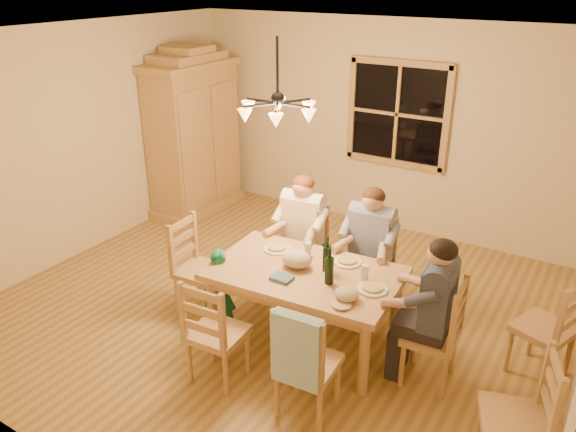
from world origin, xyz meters
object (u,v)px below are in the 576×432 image
Objects in this scene: chandelier at (278,109)px; chair_far_left at (302,267)px; adult_plaid_man at (371,236)px; wine_bottle_a at (327,254)px; child at (220,293)px; wine_bottle_b at (329,266)px; armoire at (194,138)px; chair_end_left at (201,284)px; adult_slate_man at (436,295)px; chair_end_right at (429,350)px; adult_woman at (302,221)px; chair_near_left at (218,348)px; chair_far_right at (367,284)px; chair_near_right at (308,379)px; chair_spare_back at (541,344)px; dining_table at (305,281)px.

chandelier reaches higher than chair_far_left.
wine_bottle_a is at bearing 77.36° from adult_plaid_man.
adult_plaid_man is (0.78, 0.44, -1.24)m from chandelier.
wine_bottle_a reaches higher than child.
wine_bottle_b is (0.01, -0.89, 0.08)m from adult_plaid_man.
armoire is 2.32× the size of chair_end_left.
adult_plaid_man is at bearing 46.64° from adult_slate_man.
adult_woman is (-1.63, 0.67, 0.54)m from chair_end_right.
chair_far_left and chair_end_right have the same top height.
chair_far_left is at bearing 0.00° from adult_plaid_man.
adult_plaid_man reaches higher than chair_end_right.
chair_far_right is at bearing 64.80° from chair_near_left.
chair_near_left is 0.84m from chair_near_right.
chair_far_right and chair_near_right have the same top height.
chandelier reaches higher than adult_plaid_man.
armoire reaches higher than chair_near_right.
chair_far_left is 1.00× the size of chair_spare_back.
adult_plaid_man reaches higher than wine_bottle_a.
wine_bottle_a is (0.52, 0.92, 0.62)m from chair_near_left.
chair_far_right is at bearing 46.64° from adult_slate_man.
armoire is at bearing 61.14° from chair_end_right.
chair_spare_back is (1.77, 0.57, -0.62)m from wine_bottle_a.
chair_far_right is 0.54m from adult_plaid_man.
chair_near_left is 1.13× the size of adult_slate_man.
chandelier is 0.44× the size of dining_table.
adult_plaid_man is 1.15m from adult_slate_man.
adult_woman is at bearing 132.11° from wine_bottle_b.
adult_slate_man is 0.88× the size of chair_spare_back.
chair_near_left and chair_spare_back have the same top height.
adult_woman reaches higher than wine_bottle_a.
child is at bearing -168.81° from wine_bottle_b.
adult_woman is (0.68, 0.84, 0.54)m from chair_end_left.
adult_woman is 1.13m from wine_bottle_b.
chair_end_right is (1.63, -0.67, 0.00)m from chair_far_left.
chair_far_right and chair_end_left have the same top height.
adult_plaid_man is at bearing -180.00° from chair_far_left.
chair_spare_back is (0.78, 0.59, -0.54)m from adult_slate_man.
wine_bottle_a is 0.21m from wine_bottle_b.
adult_woman and adult_slate_man have the same top height.
chair_end_right is 1.14× the size of child.
chair_far_left is (0.04, 0.38, -1.77)m from chandelier.
wine_bottle_b is (3.22, -2.05, -0.13)m from armoire.
adult_slate_man is 0.90m from wine_bottle_b.
dining_table is (0.52, -0.37, -1.42)m from chandelier.
adult_woman is at bearing 134.15° from wine_bottle_a.
chair_end_left is (-0.80, 0.73, 0.00)m from chair_near_left.
chair_spare_back reaches higher than child.
chair_near_left is 1.08m from chair_end_left.
chair_far_right is at bearing 117.98° from chair_end_left.
chair_end_left is at bearing 46.74° from adult_woman.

